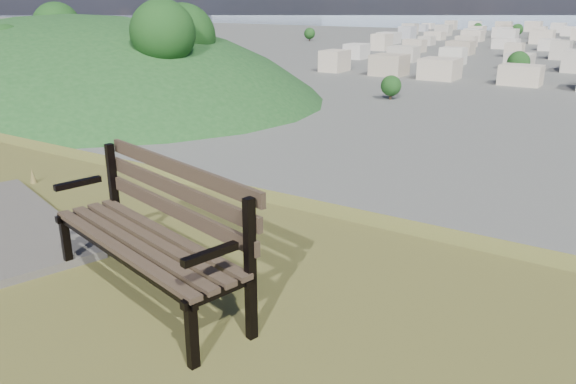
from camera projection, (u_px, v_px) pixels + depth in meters
The scene contains 2 objects.
park_bench at pixel (156, 225), 4.23m from camera, with size 2.08×1.10×1.04m.
green_wooded_hill at pixel (79, 93), 171.09m from camera, with size 180.16×144.13×90.08m.
Camera 1 is at (2.47, -0.93, 27.20)m, focal length 35.00 mm.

